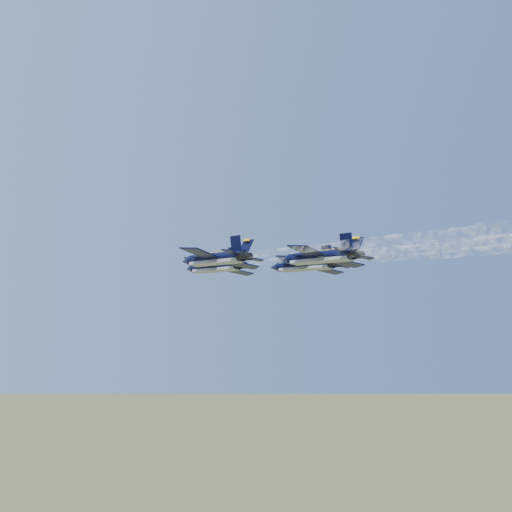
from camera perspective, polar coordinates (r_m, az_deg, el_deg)
jet_lead at (r=128.03m, az=-3.01°, el=-0.78°), size 12.73×16.41×4.06m
jet_left at (r=111.80m, az=-3.01°, el=-0.19°), size 12.73×16.41×4.06m
jet_right at (r=124.93m, az=3.54°, el=-0.67°), size 12.73×16.41×4.06m
jet_slot at (r=108.89m, az=4.65°, el=-0.05°), size 12.73×16.41×4.06m
smoke_trail_lead at (r=96.57m, az=11.61°, el=0.66°), size 2.91×57.26×1.86m
smoke_trail_left at (r=81.00m, az=14.50°, el=1.75°), size 2.91×57.26×1.86m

